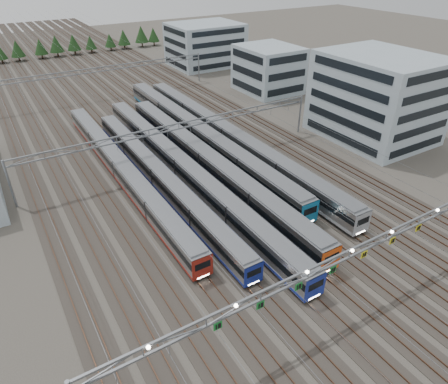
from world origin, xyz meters
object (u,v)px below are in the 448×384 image
train_d (207,161)px  depot_bldg_south (377,97)px  train_f (228,136)px  gantry_far (103,73)px  train_a (121,169)px  train_e (199,134)px  train_b (159,176)px  gantry_mid (179,131)px  train_c (182,167)px  gantry_near (350,256)px  depot_bldg_north (205,45)px  depot_bldg_mid (268,69)px

train_d → depot_bldg_south: depot_bldg_south is taller
train_f → gantry_far: size_ratio=1.22×
train_d → gantry_far: bearing=92.5°
gantry_far → train_a: bearing=-104.0°
train_e → train_a: bearing=-162.4°
train_b → gantry_mid: size_ratio=0.97×
train_c → train_d: 4.52m
train_e → train_d: bearing=-111.9°
gantry_near → gantry_mid: size_ratio=1.00×
train_b → depot_bldg_south: bearing=-4.4°
gantry_near → gantry_mid: gantry_near is taller
train_d → gantry_far: gantry_far is taller
train_a → depot_bldg_south: (50.84, -9.11, 6.28)m
train_b → depot_bldg_south: size_ratio=2.48×
gantry_far → depot_bldg_north: size_ratio=2.56×
train_e → gantry_mid: size_ratio=1.16×
train_e → gantry_near: gantry_near is taller
train_b → depot_bldg_south: (46.34, -3.58, 6.37)m
gantry_near → train_b: bearing=101.0°
train_a → train_e: bearing=17.6°
depot_bldg_mid → depot_bldg_north: (-0.75, 33.81, 0.67)m
train_d → gantry_far: size_ratio=1.08×
gantry_near → gantry_far: 85.12m
depot_bldg_mid → train_a: bearing=-151.9°
train_a → gantry_near: size_ratio=1.02×
gantry_far → depot_bldg_north: 42.03m
train_a → gantry_far: bearing=76.0°
train_b → depot_bldg_mid: size_ratio=3.41×
train_d → depot_bldg_north: bearing=61.1°
train_a → depot_bldg_north: size_ratio=2.62×
train_c → train_f: (13.50, 7.00, 0.10)m
train_a → depot_bldg_north: bearing=50.5°
train_a → gantry_mid: bearing=1.3°
train_b → train_d: train_d is taller
train_b → depot_bldg_mid: 56.97m
depot_bldg_mid → gantry_far: bearing=155.6°
train_c → depot_bldg_mid: depot_bldg_mid is taller
train_e → gantry_mid: 9.59m
train_d → depot_bldg_south: bearing=-5.5°
train_f → train_b: bearing=-157.6°
depot_bldg_north → gantry_far: bearing=-158.0°
train_c → depot_bldg_south: depot_bldg_south is taller
train_b → train_f: train_f is taller
depot_bldg_north → train_d: bearing=-118.9°
train_a → gantry_mid: size_ratio=1.02×
train_f → train_d: bearing=-140.6°
train_c → depot_bldg_south: (41.84, -4.01, 6.21)m
train_b → gantry_far: bearing=82.4°
train_d → depot_bldg_south: 38.00m
train_e → train_f: 5.90m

